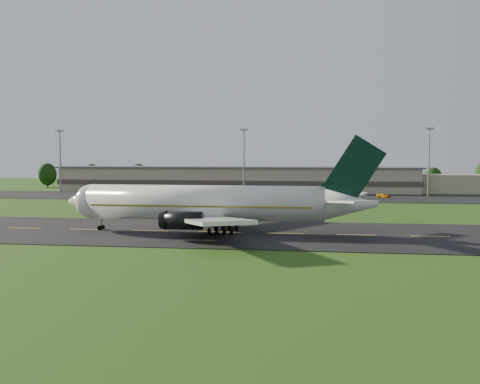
# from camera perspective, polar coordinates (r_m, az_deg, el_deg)

# --- Properties ---
(ground) EXTENTS (360.00, 360.00, 0.00)m
(ground) POSITION_cam_1_polar(r_m,az_deg,el_deg) (88.55, -9.55, -4.15)
(ground) COLOR #274A12
(ground) RESTS_ON ground
(taxiway) EXTENTS (220.00, 30.00, 0.10)m
(taxiway) POSITION_cam_1_polar(r_m,az_deg,el_deg) (88.55, -9.55, -4.12)
(taxiway) COLOR black
(taxiway) RESTS_ON ground
(apron) EXTENTS (260.00, 30.00, 0.10)m
(apron) POSITION_cam_1_polar(r_m,az_deg,el_deg) (158.33, -1.76, -0.49)
(apron) COLOR black
(apron) RESTS_ON ground
(airliner) EXTENTS (51.23, 42.18, 15.57)m
(airliner) POSITION_cam_1_polar(r_m,az_deg,el_deg) (85.57, -3.22, -1.24)
(airliner) COLOR white
(airliner) RESTS_ON ground
(terminal) EXTENTS (145.00, 16.00, 8.40)m
(terminal) POSITION_cam_1_polar(r_m,az_deg,el_deg) (181.11, 1.51, 1.33)
(terminal) COLOR tan
(terminal) RESTS_ON ground
(light_mast_west) EXTENTS (2.40, 1.20, 20.35)m
(light_mast_west) POSITION_cam_1_polar(r_m,az_deg,el_deg) (182.71, -18.64, 3.89)
(light_mast_west) COLOR gray
(light_mast_west) RESTS_ON ground
(light_mast_centre) EXTENTS (2.40, 1.20, 20.35)m
(light_mast_centre) POSITION_cam_1_polar(r_m,az_deg,el_deg) (165.01, 0.41, 4.11)
(light_mast_centre) COLOR gray
(light_mast_centre) RESTS_ON ground
(light_mast_east) EXTENTS (2.40, 1.20, 20.35)m
(light_mast_east) POSITION_cam_1_polar(r_m,az_deg,el_deg) (167.07, 19.51, 3.88)
(light_mast_east) COLOR gray
(light_mast_east) RESTS_ON ground
(tree_line) EXTENTS (192.93, 9.38, 10.54)m
(tree_line) POSITION_cam_1_polar(r_m,az_deg,el_deg) (189.85, 9.67, 1.71)
(tree_line) COLOR black
(tree_line) RESTS_ON ground
(service_vehicle_a) EXTENTS (2.12, 4.35, 1.43)m
(service_vehicle_a) POSITION_cam_1_polar(r_m,az_deg,el_deg) (160.80, -10.88, -0.21)
(service_vehicle_a) COLOR #E3A80D
(service_vehicle_a) RESTS_ON apron
(service_vehicle_b) EXTENTS (3.84, 2.84, 1.21)m
(service_vehicle_b) POSITION_cam_1_polar(r_m,az_deg,el_deg) (158.25, -1.03, -0.25)
(service_vehicle_b) COLOR #A3180A
(service_vehicle_b) RESTS_ON apron
(service_vehicle_c) EXTENTS (4.28, 4.54, 1.19)m
(service_vehicle_c) POSITION_cam_1_polar(r_m,az_deg,el_deg) (159.59, 4.08, -0.23)
(service_vehicle_c) COLOR silver
(service_vehicle_c) RESTS_ON apron
(service_vehicle_d) EXTENTS (4.19, 3.87, 1.18)m
(service_vehicle_d) POSITION_cam_1_polar(r_m,az_deg,el_deg) (158.69, 15.06, -0.38)
(service_vehicle_d) COLOR orange
(service_vehicle_d) RESTS_ON apron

